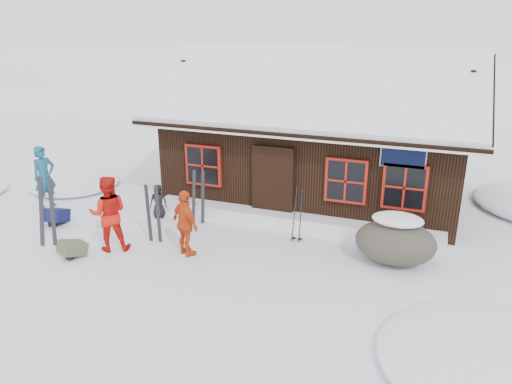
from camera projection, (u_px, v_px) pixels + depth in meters
The scene contains 15 objects.
ground at pixel (203, 254), 11.54m from camera, with size 120.00×120.00×0.00m, color white.
mountain_hut at pixel (319, 144), 14.92m from camera, with size 8.90×6.09×4.42m.
snow_drift at pixel (292, 220), 12.98m from camera, with size 7.60×0.60×0.35m, color white.
snow_mounds at pixel (293, 233), 12.65m from camera, with size 20.60×13.20×0.48m.
skier_teal at pixel (44, 177), 14.09m from camera, with size 0.65×0.43×1.79m, color #17526E.
skier_orange_left at pixel (109, 213), 11.50m from camera, with size 0.88×0.69×1.81m, color red.
skier_orange_right at pixel (185, 224), 11.26m from camera, with size 0.92×0.38×1.57m, color red.
skier_crouched at pixel (158, 201), 13.49m from camera, with size 0.46×0.30×0.93m, color black.
boulder at pixel (396, 241), 11.01m from camera, with size 1.77×1.33×1.04m.
ski_pair_left at pixel (47, 213), 11.68m from camera, with size 0.56×0.16×1.78m.
ski_pair_mid at pixel (153, 215), 11.97m from camera, with size 0.36×0.08×1.51m.
ski_pair_right at pixel (198, 198), 13.00m from camera, with size 0.42×0.10×1.52m.
ski_poles at pixel (297, 216), 11.96m from camera, with size 0.26×0.13×1.45m.
backpack_blue at pixel (57, 218), 13.14m from camera, with size 0.46×0.62×0.33m, color #101647.
backpack_olive at pixel (73, 251), 11.37m from camera, with size 0.42×0.55×0.30m, color #4C4E38.
Camera 1 is at (4.72, -9.31, 5.27)m, focal length 35.00 mm.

